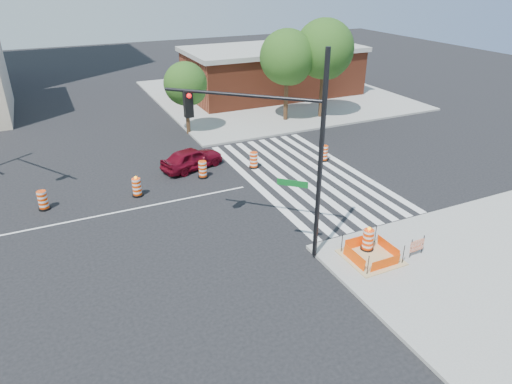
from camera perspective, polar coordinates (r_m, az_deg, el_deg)
ground at (r=24.42m, az=-16.86°, el=-2.42°), size 120.00×120.00×0.00m
sidewalk_ne at (r=45.84m, az=2.03°, el=12.08°), size 22.00×22.00×0.15m
crosswalk_east at (r=27.68m, az=5.89°, el=2.12°), size 6.75×13.50×0.01m
lane_centerline at (r=24.42m, az=-16.86°, el=-2.41°), size 14.00×0.12×0.01m
excavation_pit at (r=20.16m, az=14.18°, el=-7.82°), size 2.20×2.20×0.90m
brick_storefront at (r=45.35m, az=2.08°, el=14.83°), size 16.50×8.50×4.60m
red_coupe at (r=28.50m, az=-8.02°, el=4.19°), size 4.28×2.76×1.36m
signal_pole_se at (r=18.00m, az=2.54°, el=6.86°), size 4.91×4.52×8.63m
pit_drum at (r=20.44m, az=13.80°, el=-5.91°), size 0.59×0.59×1.15m
barricade at (r=20.65m, az=19.49°, el=-6.34°), size 0.77×0.08×0.90m
tree_north_c at (r=34.20m, az=-8.74°, el=12.95°), size 3.16×3.13×5.32m
tree_north_d at (r=36.67m, az=3.94°, el=16.10°), size 4.25×4.25×7.22m
tree_north_e at (r=37.77m, az=8.54°, el=16.89°), size 4.65×4.65×7.90m
median_drum_2 at (r=25.87m, az=-25.08°, el=-1.01°), size 0.60×0.60×1.02m
median_drum_3 at (r=25.65m, az=-14.67°, el=0.52°), size 0.60×0.60×1.18m
median_drum_4 at (r=27.24m, az=-6.67°, el=2.75°), size 0.60×0.60×1.02m
median_drum_5 at (r=28.40m, az=-0.29°, el=3.94°), size 0.60×0.60×1.02m
median_drum_6 at (r=29.80m, az=8.49°, el=4.75°), size 0.60×0.60×1.02m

